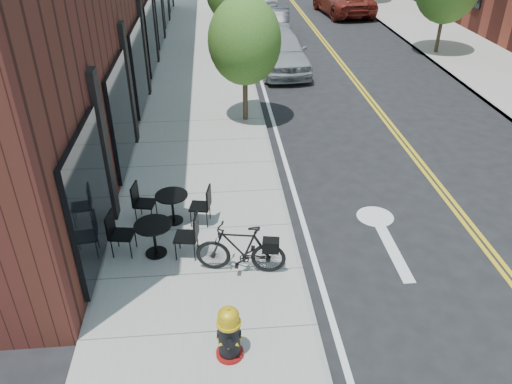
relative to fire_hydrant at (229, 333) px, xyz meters
name	(u,v)px	position (x,y,z in m)	size (l,w,h in m)	color
ground	(317,329)	(1.52, 0.51, -0.60)	(120.00, 120.00, 0.00)	black
sidewalk_near	(202,110)	(-0.48, 10.51, -0.54)	(4.00, 70.00, 0.12)	#9E9B93
tree_near_a	(245,41)	(0.92, 9.51, 2.01)	(2.20, 2.20, 3.81)	#382B1E
fire_hydrant	(229,333)	(0.00, 0.00, 0.00)	(0.48, 0.48, 1.01)	maroon
bicycle_left	(241,249)	(0.30, 2.03, 0.04)	(0.49, 1.73, 1.04)	black
bistro_set_b	(154,235)	(-1.38, 2.71, -0.01)	(1.77, 0.85, 0.93)	black
bistro_set_c	(172,204)	(-1.08, 3.85, -0.03)	(1.70, 0.83, 0.89)	black
parked_car_a	(281,51)	(2.74, 14.85, 0.21)	(1.92, 4.76, 1.62)	#9CA0A4
parked_car_b	(274,24)	(3.12, 20.11, 0.10)	(1.47, 4.23, 1.39)	black
parked_car_far	(343,1)	(7.88, 25.41, 0.16)	(2.51, 5.45, 1.51)	maroon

